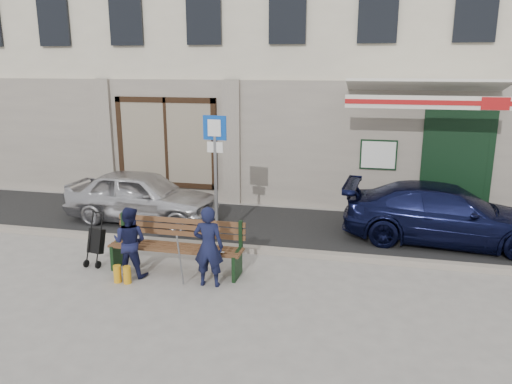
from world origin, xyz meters
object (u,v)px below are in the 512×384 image
(bench, at_px, (174,247))
(man, at_px, (208,247))
(woman, at_px, (130,242))
(car_silver, at_px, (142,196))
(parking_sign, at_px, (215,159))
(stroller, at_px, (96,242))
(car_navy, at_px, (446,214))

(bench, bearing_deg, man, -28.56)
(bench, relative_size, woman, 1.94)
(car_silver, relative_size, man, 2.61)
(parking_sign, xyz_separation_m, stroller, (-1.79, -1.67, -1.31))
(car_navy, height_order, bench, car_navy)
(man, distance_m, stroller, 2.35)
(bench, distance_m, man, 0.93)
(car_silver, bearing_deg, stroller, -170.79)
(woman, bearing_deg, bench, -151.51)
(parking_sign, bearing_deg, car_silver, 160.29)
(parking_sign, height_order, stroller, parking_sign)
(parking_sign, distance_m, stroller, 2.77)
(car_navy, bearing_deg, woman, 122.79)
(parking_sign, xyz_separation_m, bench, (-0.28, -1.64, -1.28))
(parking_sign, xyz_separation_m, woman, (-0.94, -1.99, -1.12))
(car_silver, bearing_deg, man, -136.70)
(man, distance_m, woman, 1.45)
(woman, bearing_deg, stroller, -20.92)
(man, bearing_deg, bench, -32.62)
(car_silver, relative_size, car_navy, 0.86)
(parking_sign, distance_m, woman, 2.47)
(bench, bearing_deg, parking_sign, 80.29)
(car_navy, distance_m, parking_sign, 4.84)
(man, bearing_deg, car_silver, -53.02)
(car_silver, height_order, stroller, car_silver)
(car_silver, bearing_deg, parking_sign, -111.64)
(man, xyz_separation_m, stroller, (-2.30, 0.41, -0.26))
(stroller, bearing_deg, car_silver, 107.31)
(car_navy, relative_size, woman, 3.33)
(car_navy, xyz_separation_m, stroller, (-6.38, -2.68, -0.17))
(parking_sign, bearing_deg, car_navy, 16.67)
(car_navy, relative_size, parking_sign, 1.58)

